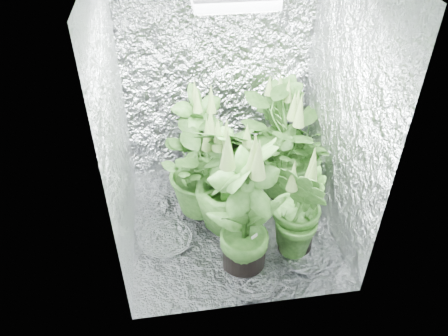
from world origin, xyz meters
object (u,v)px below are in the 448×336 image
Objects in this scene: plant_a at (203,167)px; plant_g at (300,209)px; plant_e at (289,151)px; plant_f at (246,210)px; circulation_fan at (298,193)px; plant_d at (228,179)px; plant_c at (278,130)px; plant_b at (200,139)px.

plant_a is 1.05× the size of plant_g.
plant_e is 0.80× the size of plant_f.
circulation_fan is at bearing 71.96° from plant_g.
plant_e is at bearing 102.40° from circulation_fan.
plant_e is 0.68m from plant_g.
plant_a is 0.74m from plant_e.
plant_a reaches higher than plant_g.
plant_c is at bearing 49.11° from plant_d.
plant_d reaches higher than plant_c.
plant_b is 0.95× the size of plant_d.
plant_d is 0.59m from plant_g.
plant_f reaches higher than plant_c.
plant_c is at bearing 65.20° from plant_f.
plant_b is at bearing 86.85° from plant_a.
plant_e is at bearing 29.45° from plant_d.
plant_b is at bearing -177.44° from plant_c.
plant_d is at bearing -130.89° from plant_c.
plant_a is at bearing 126.20° from plant_d.
plant_c is 1.21m from plant_f.
plant_c is 0.32m from plant_e.
plant_b is 0.63m from plant_d.
plant_f is 0.93m from circulation_fan.
plant_g is at bearing -94.82° from plant_c.
plant_e is (0.57, 0.32, -0.02)m from plant_d.
circulation_fan is (0.07, -0.51, -0.32)m from plant_c.
plant_c is 0.60m from circulation_fan.
plant_e is 1.07× the size of plant_g.
plant_f is (0.22, -0.69, 0.13)m from plant_a.
plant_a is 0.86m from circulation_fan.
plant_a is at bearing -173.46° from plant_e.
plant_b is at bearing 123.05° from plant_g.
plant_g is (0.64, -0.58, -0.02)m from plant_a.
plant_c reaches higher than plant_b.
plant_b is 1.08× the size of plant_g.
plant_a is 0.38m from plant_b.
plant_c is 1.00m from plant_g.
plant_c is 1.02× the size of plant_e.
plant_g reaches higher than circulation_fan.
plant_d reaches higher than plant_e.
plant_f is 3.48× the size of circulation_fan.
plant_e is at bearing -22.12° from plant_b.
plant_e is 0.37m from circulation_fan.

